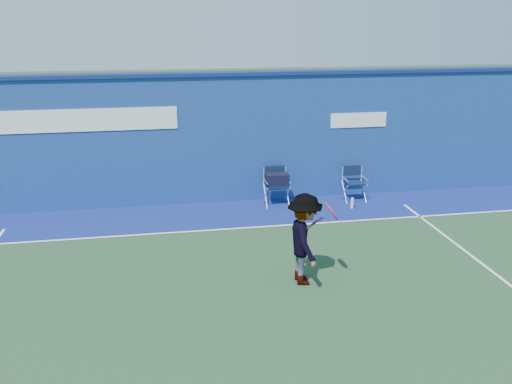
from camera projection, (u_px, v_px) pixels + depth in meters
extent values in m
plane|color=#244326|center=(243.00, 306.00, 8.41)|extent=(80.00, 80.00, 0.00)
cube|color=navy|center=(210.00, 140.00, 12.82)|extent=(24.00, 0.40, 3.00)
cube|color=navy|center=(208.00, 74.00, 12.34)|extent=(24.00, 0.50, 0.08)
cube|color=white|center=(74.00, 121.00, 11.94)|extent=(4.50, 0.02, 0.50)
cube|color=white|center=(359.00, 120.00, 13.09)|extent=(1.40, 0.02, 0.35)
cube|color=navy|center=(216.00, 215.00, 12.25)|extent=(24.00, 1.80, 0.01)
cube|color=white|center=(220.00, 230.00, 11.41)|extent=(24.00, 0.06, 0.01)
cube|color=#0D1A33|center=(277.00, 185.00, 12.79)|extent=(0.47, 0.40, 0.03)
cube|color=silver|center=(275.00, 175.00, 12.95)|extent=(0.54, 0.02, 0.39)
cube|color=#0D1A33|center=(275.00, 172.00, 12.93)|extent=(0.47, 0.03, 0.27)
cube|color=black|center=(277.00, 180.00, 12.72)|extent=(0.54, 0.31, 0.29)
cube|color=#0D1A33|center=(275.00, 170.00, 12.91)|extent=(0.39, 0.06, 0.21)
cube|color=#0D1A33|center=(355.00, 183.00, 13.12)|extent=(0.43, 0.37, 0.03)
cube|color=silver|center=(352.00, 173.00, 13.26)|extent=(0.49, 0.02, 0.36)
cube|color=#0D1A33|center=(352.00, 170.00, 13.24)|extent=(0.43, 0.02, 0.25)
cylinder|color=silver|center=(352.00, 203.00, 12.66)|extent=(0.07, 0.07, 0.26)
imported|color=#EA4738|center=(304.00, 239.00, 8.95)|extent=(0.58, 1.01, 1.56)
torus|color=red|center=(331.00, 211.00, 8.75)|extent=(0.25, 0.38, 0.32)
cylinder|color=gray|center=(331.00, 211.00, 8.75)|extent=(0.20, 0.32, 0.26)
cylinder|color=black|center=(314.00, 223.00, 8.75)|extent=(0.30, 0.05, 0.22)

